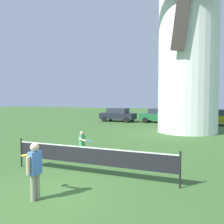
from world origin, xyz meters
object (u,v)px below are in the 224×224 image
(player_far, at_px, (82,143))
(player_near, at_px, (34,168))
(windmill, at_px, (188,42))
(parked_car_black, at_px, (118,115))
(parked_car_mustard, at_px, (215,117))
(tennis_net, at_px, (90,156))
(parked_car_green, at_px, (161,115))

(player_far, bearing_deg, player_near, -77.61)
(windmill, relative_size, player_near, 9.83)
(player_far, xyz_separation_m, parked_car_black, (-4.77, 16.86, 0.11))
(player_near, height_order, parked_car_mustard, parked_car_mustard)
(windmill, bearing_deg, tennis_net, -99.62)
(parked_car_green, height_order, parked_car_mustard, same)
(windmill, bearing_deg, parked_car_mustard, 71.76)
(windmill, height_order, parked_car_green, windmill)
(windmill, xyz_separation_m, parked_car_black, (-8.21, 6.25, -6.20))
(player_near, distance_m, parked_car_black, 21.73)
(parked_car_mustard, bearing_deg, tennis_net, -102.65)
(parked_car_black, bearing_deg, tennis_net, -71.97)
(player_near, xyz_separation_m, parked_car_black, (-5.67, 20.97, -0.03))
(parked_car_black, bearing_deg, parked_car_mustard, 1.58)
(tennis_net, bearing_deg, player_far, 125.55)
(tennis_net, relative_size, parked_car_black, 1.44)
(player_far, height_order, parked_car_black, parked_car_black)
(windmill, height_order, player_far, windmill)
(tennis_net, height_order, parked_car_black, parked_car_black)
(tennis_net, distance_m, player_far, 2.28)
(player_near, bearing_deg, player_far, 102.39)
(tennis_net, distance_m, parked_car_mustard, 19.48)
(player_far, height_order, parked_car_mustard, parked_car_mustard)
(player_near, height_order, parked_car_black, parked_car_black)
(windmill, xyz_separation_m, parked_car_mustard, (2.15, 6.54, -6.20))
(windmill, xyz_separation_m, parked_car_green, (-3.32, 6.69, -6.20))
(player_near, height_order, player_far, player_near)
(parked_car_black, xyz_separation_m, parked_car_mustard, (10.36, 0.29, -0.00))
(player_near, relative_size, parked_car_black, 0.36)
(tennis_net, height_order, parked_car_mustard, parked_car_mustard)
(parked_car_black, relative_size, parked_car_mustard, 1.00)
(windmill, height_order, parked_car_black, windmill)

